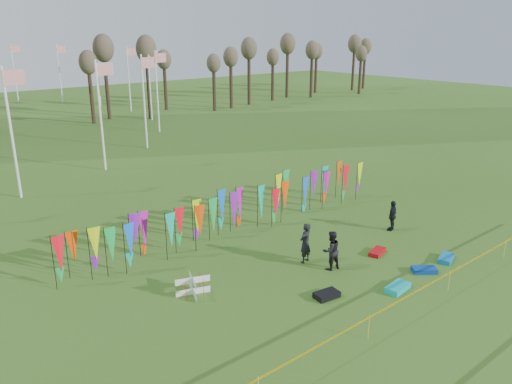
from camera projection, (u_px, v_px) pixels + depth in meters
ground at (354, 293)px, 19.85m from camera, size 160.00×160.00×0.00m
banner_row at (236, 206)px, 25.48m from camera, size 18.64×0.64×2.28m
caution_tape_near at (401, 301)px, 17.79m from camera, size 26.00×0.02×0.90m
tree_line at (260, 58)px, 69.53m from camera, size 53.92×1.92×7.84m
box_kite at (193, 286)px, 19.60m from camera, size 0.71×0.71×0.79m
person_left at (305, 243)px, 22.23m from camera, size 0.76×0.62×1.85m
person_mid at (331, 250)px, 21.60m from camera, size 0.94×0.67×1.76m
person_right at (392, 216)px, 25.82m from camera, size 1.07×0.80×1.62m
kite_bag_turquoise at (398, 288)px, 20.04m from camera, size 1.21×0.71×0.23m
kite_bag_blue at (424, 270)px, 21.52m from camera, size 1.14×1.04×0.21m
kite_bag_red at (377, 252)px, 23.29m from camera, size 1.14×0.76×0.19m
kite_bag_black at (327, 295)px, 19.50m from camera, size 1.06×0.70×0.23m
kite_bag_teal at (446, 258)px, 22.63m from camera, size 1.21×0.85×0.21m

